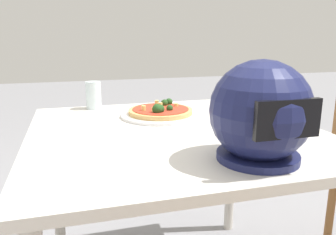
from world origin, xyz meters
TOP-DOWN VIEW (x-y plane):
  - dining_table at (0.00, 0.00)m, footprint 1.03×1.01m
  - pizza_plate at (-0.00, -0.22)m, footprint 0.33×0.33m
  - pizza at (-0.00, -0.21)m, footprint 0.27×0.27m
  - motorcycle_helmet at (-0.13, 0.35)m, footprint 0.28×0.28m
  - drinking_glass at (0.26, -0.44)m, footprint 0.07×0.07m

SIDE VIEW (x-z plane):
  - dining_table at x=0.00m, z-range 0.29..1.03m
  - pizza_plate at x=0.00m, z-range 0.74..0.76m
  - pizza at x=0.00m, z-range 0.74..0.80m
  - drinking_glass at x=0.26m, z-range 0.74..0.87m
  - motorcycle_helmet at x=-0.13m, z-range 0.74..1.01m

